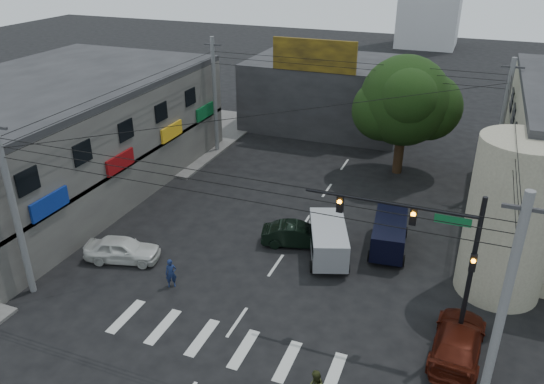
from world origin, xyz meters
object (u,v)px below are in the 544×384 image
Objects in this scene: silver_minivan at (328,242)px; navy_van at (389,235)px; utility_pole_near_right at (501,315)px; utility_pole_far_right at (501,128)px; street_tree at (405,101)px; utility_pole_far_left at (215,96)px; utility_pole_near_left at (14,209)px; white_compact at (122,249)px; maroon_sedan at (458,341)px; traffic_gantry at (431,243)px; traffic_officer at (171,273)px; dark_sedan at (297,235)px.

navy_van is at bearing -75.48° from silver_minivan.
utility_pole_far_right is (0.00, 20.50, 0.00)m from utility_pole_near_right.
utility_pole_far_left reaches higher than street_tree.
navy_van is at bearing 33.33° from utility_pole_near_left.
utility_pole_near_left is 21.00m from utility_pole_near_right.
silver_minivan is at bearing 134.33° from utility_pole_near_right.
white_compact is 0.86× the size of maroon_sedan.
utility_pole_near_left reaches higher than traffic_gantry.
maroon_sedan is at bearing -31.68° from traffic_officer.
white_compact is (-15.77, 0.49, -4.14)m from traffic_gantry.
dark_sedan is 10.91m from maroon_sedan.
traffic_gantry is at bearing -106.71° from white_compact.
utility_pole_near_right reaches higher than dark_sedan.
white_compact is 14.73m from navy_van.
white_compact is at bearing 105.15° from dark_sedan.
utility_pole_near_right is at bearing -147.07° from dark_sedan.
utility_pole_near_left reaches higher than navy_van.
utility_pole_far_left is 17.17m from white_compact.
traffic_gantry is 1.53× the size of navy_van.
utility_pole_near_left reaches higher than silver_minivan.
utility_pole_near_left reaches higher than maroon_sedan.
navy_van is at bearing -56.83° from maroon_sedan.
traffic_gantry is at bearing -13.05° from maroon_sedan.
utility_pole_near_left reaches higher than dark_sedan.
white_compact is 0.90× the size of silver_minivan.
dark_sedan is at bearing 138.64° from utility_pole_near_right.
street_tree is at bearing 171.25° from utility_pole_far_right.
utility_pole_near_right is at bearing -43.23° from traffic_officer.
maroon_sedan is at bearing -41.20° from utility_pole_far_left.
utility_pole_far_left is 26.86m from maroon_sedan.
utility_pole_far_left is 2.13× the size of white_compact.
utility_pole_near_left is (-18.32, -3.50, -0.23)m from traffic_gantry.
traffic_officer reaches higher than dark_sedan.
silver_minivan is (-7.15, 5.36, 0.24)m from maroon_sedan.
utility_pole_far_left is at bearing 90.00° from utility_pole_near_left.
street_tree is 1.82× the size of silver_minivan.
street_tree is 12.07m from navy_van.
utility_pole_far_right is at bearing -57.00° from dark_sedan.
utility_pole_far_right reaches higher than silver_minivan.
maroon_sedan is 3.27× the size of traffic_officer.
utility_pole_near_right is at bearing -52.58° from traffic_gantry.
maroon_sedan is 13.73m from traffic_officer.
street_tree reaches higher than traffic_gantry.
utility_pole_far_right is 2.18× the size of dark_sedan.
utility_pole_near_right is 12.19m from navy_van.
traffic_gantry is 1.71× the size of dark_sedan.
dark_sedan is at bearing 39.49° from utility_pole_near_left.
utility_pole_near_left is 2.18× the size of dark_sedan.
utility_pole_far_right is at bearing 17.88° from traffic_officer.
utility_pole_near_left is 19.28m from navy_van.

